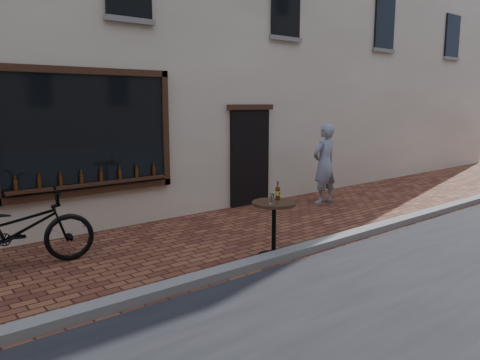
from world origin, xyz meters
TOP-DOWN VIEW (x-y plane):
  - ground at (0.00, 0.00)m, footprint 90.00×90.00m
  - kerb at (0.00, 0.20)m, footprint 90.00×0.25m
  - cargo_bicycle at (-3.48, 2.38)m, footprint 2.53×1.16m
  - bistro_table at (-0.28, 0.35)m, footprint 0.68×0.68m
  - pedestrian at (3.35, 2.45)m, footprint 0.69×0.46m

SIDE VIEW (x-z plane):
  - ground at x=0.00m, z-range 0.00..0.00m
  - kerb at x=0.00m, z-range 0.00..0.12m
  - cargo_bicycle at x=-3.48m, z-range -0.03..1.17m
  - bistro_table at x=-0.28m, z-range 0.04..1.21m
  - pedestrian at x=3.35m, z-range 0.00..1.88m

